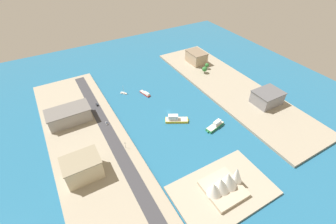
{
  "coord_description": "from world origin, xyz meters",
  "views": [
    {
      "loc": [
        101.17,
        175.36,
        163.27
      ],
      "look_at": [
        3.36,
        4.89,
        3.24
      ],
      "focal_mm": 25.32,
      "sensor_mm": 36.0,
      "label": 1
    }
  ],
  "objects_px": {
    "sailboat_small_white": "(123,93)",
    "tugboat_red": "(145,93)",
    "office_block_beige": "(83,168)",
    "opera_landmark": "(224,184)",
    "suv_black": "(97,105)",
    "sedan_silver": "(107,123)",
    "carpark_squat_concrete": "(69,115)",
    "apartment_midrise_tan": "(196,57)",
    "ferry_yellow_fast": "(176,119)",
    "ferry_green_doubledeck": "(215,126)",
    "traffic_light_waterfront": "(125,144)",
    "warehouse_low_gray": "(267,97)"
  },
  "relations": [
    {
      "from": "office_block_beige",
      "to": "sedan_silver",
      "type": "bearing_deg",
      "value": -124.53
    },
    {
      "from": "sedan_silver",
      "to": "apartment_midrise_tan",
      "type": "bearing_deg",
      "value": -157.45
    },
    {
      "from": "carpark_squat_concrete",
      "to": "suv_black",
      "type": "distance_m",
      "value": 34.19
    },
    {
      "from": "warehouse_low_gray",
      "to": "office_block_beige",
      "type": "xyz_separation_m",
      "value": [
        202.32,
        -3.85,
        1.97
      ]
    },
    {
      "from": "tugboat_red",
      "to": "sailboat_small_white",
      "type": "height_order",
      "value": "sailboat_small_white"
    },
    {
      "from": "tugboat_red",
      "to": "sedan_silver",
      "type": "xyz_separation_m",
      "value": [
        57.91,
        30.97,
        2.16
      ]
    },
    {
      "from": "sedan_silver",
      "to": "opera_landmark",
      "type": "relative_size",
      "value": 0.13
    },
    {
      "from": "tugboat_red",
      "to": "traffic_light_waterfront",
      "type": "xyz_separation_m",
      "value": [
        53.44,
        70.84,
        5.59
      ]
    },
    {
      "from": "tugboat_red",
      "to": "office_block_beige",
      "type": "distance_m",
      "value": 124.53
    },
    {
      "from": "sailboat_small_white",
      "to": "ferry_green_doubledeck",
      "type": "distance_m",
      "value": 117.51
    },
    {
      "from": "ferry_green_doubledeck",
      "to": "apartment_midrise_tan",
      "type": "bearing_deg",
      "value": -116.8
    },
    {
      "from": "ferry_yellow_fast",
      "to": "office_block_beige",
      "type": "relative_size",
      "value": 0.85
    },
    {
      "from": "apartment_midrise_tan",
      "to": "opera_landmark",
      "type": "xyz_separation_m",
      "value": [
        102.29,
        181.45,
        -0.47
      ]
    },
    {
      "from": "sailboat_small_white",
      "to": "suv_black",
      "type": "height_order",
      "value": "sailboat_small_white"
    },
    {
      "from": "ferry_green_doubledeck",
      "to": "traffic_light_waterfront",
      "type": "xyz_separation_m",
      "value": [
        89.55,
        -16.7,
        4.78
      ]
    },
    {
      "from": "carpark_squat_concrete",
      "to": "traffic_light_waterfront",
      "type": "height_order",
      "value": "carpark_squat_concrete"
    },
    {
      "from": "sailboat_small_white",
      "to": "tugboat_red",
      "type": "bearing_deg",
      "value": 146.88
    },
    {
      "from": "tugboat_red",
      "to": "suv_black",
      "type": "height_order",
      "value": "suv_black"
    },
    {
      "from": "opera_landmark",
      "to": "ferry_yellow_fast",
      "type": "bearing_deg",
      "value": -97.39
    },
    {
      "from": "warehouse_low_gray",
      "to": "suv_black",
      "type": "height_order",
      "value": "warehouse_low_gray"
    },
    {
      "from": "traffic_light_waterfront",
      "to": "apartment_midrise_tan",
      "type": "bearing_deg",
      "value": -145.31
    },
    {
      "from": "office_block_beige",
      "to": "opera_landmark",
      "type": "distance_m",
      "value": 109.97
    },
    {
      "from": "suv_black",
      "to": "traffic_light_waterfront",
      "type": "distance_m",
      "value": 74.98
    },
    {
      "from": "sailboat_small_white",
      "to": "office_block_beige",
      "type": "xyz_separation_m",
      "value": [
        70.87,
        96.54,
        11.1
      ]
    },
    {
      "from": "carpark_squat_concrete",
      "to": "apartment_midrise_tan",
      "type": "xyz_separation_m",
      "value": [
        -185.67,
        -41.47,
        0.89
      ]
    },
    {
      "from": "carpark_squat_concrete",
      "to": "opera_landmark",
      "type": "bearing_deg",
      "value": 120.78
    },
    {
      "from": "traffic_light_waterfront",
      "to": "office_block_beige",
      "type": "bearing_deg",
      "value": 15.82
    },
    {
      "from": "office_block_beige",
      "to": "apartment_midrise_tan",
      "type": "bearing_deg",
      "value": -148.74
    },
    {
      "from": "ferry_yellow_fast",
      "to": "suv_black",
      "type": "bearing_deg",
      "value": -45.04
    },
    {
      "from": "apartment_midrise_tan",
      "to": "sedan_silver",
      "type": "distance_m",
      "value": 168.11
    },
    {
      "from": "ferry_green_doubledeck",
      "to": "apartment_midrise_tan",
      "type": "height_order",
      "value": "apartment_midrise_tan"
    },
    {
      "from": "sedan_silver",
      "to": "suv_black",
      "type": "bearing_deg",
      "value": -91.36
    },
    {
      "from": "apartment_midrise_tan",
      "to": "carpark_squat_concrete",
      "type": "bearing_deg",
      "value": 12.59
    },
    {
      "from": "sailboat_small_white",
      "to": "sedan_silver",
      "type": "bearing_deg",
      "value": 51.83
    },
    {
      "from": "suv_black",
      "to": "opera_landmark",
      "type": "xyz_separation_m",
      "value": [
        -52.0,
        151.99,
        6.77
      ]
    },
    {
      "from": "ferry_yellow_fast",
      "to": "warehouse_low_gray",
      "type": "relative_size",
      "value": 0.79
    },
    {
      "from": "tugboat_red",
      "to": "warehouse_low_gray",
      "type": "bearing_deg",
      "value": 141.82
    },
    {
      "from": "apartment_midrise_tan",
      "to": "opera_landmark",
      "type": "relative_size",
      "value": 0.86
    },
    {
      "from": "carpark_squat_concrete",
      "to": "office_block_beige",
      "type": "relative_size",
      "value": 1.47
    },
    {
      "from": "suv_black",
      "to": "carpark_squat_concrete",
      "type": "bearing_deg",
      "value": 20.94
    },
    {
      "from": "apartment_midrise_tan",
      "to": "warehouse_low_gray",
      "type": "distance_m",
      "value": 119.96
    },
    {
      "from": "ferry_green_doubledeck",
      "to": "ferry_yellow_fast",
      "type": "xyz_separation_m",
      "value": [
        29.72,
        -27.95,
        0.41
      ]
    },
    {
      "from": "warehouse_low_gray",
      "to": "carpark_squat_concrete",
      "type": "bearing_deg",
      "value": -21.5
    },
    {
      "from": "ferry_green_doubledeck",
      "to": "office_block_beige",
      "type": "height_order",
      "value": "office_block_beige"
    },
    {
      "from": "ferry_yellow_fast",
      "to": "warehouse_low_gray",
      "type": "xyz_separation_m",
      "value": [
        -102.87,
        26.32,
        7.39
      ]
    },
    {
      "from": "carpark_squat_concrete",
      "to": "opera_landmark",
      "type": "relative_size",
      "value": 1.26
    },
    {
      "from": "sailboat_small_white",
      "to": "sedan_silver",
      "type": "relative_size",
      "value": 2.7
    },
    {
      "from": "carpark_squat_concrete",
      "to": "office_block_beige",
      "type": "bearing_deg",
      "value": 86.45
    },
    {
      "from": "traffic_light_waterfront",
      "to": "ferry_green_doubledeck",
      "type": "bearing_deg",
      "value": 169.43
    },
    {
      "from": "sailboat_small_white",
      "to": "office_block_beige",
      "type": "distance_m",
      "value": 120.28
    }
  ]
}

